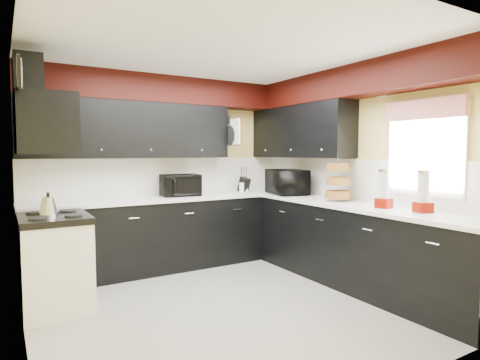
# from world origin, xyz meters

# --- Properties ---
(ground) EXTENTS (3.60, 3.60, 0.00)m
(ground) POSITION_xyz_m (0.00, 0.00, 0.00)
(ground) COLOR gray
(ground) RESTS_ON ground
(wall_back) EXTENTS (3.60, 0.06, 2.50)m
(wall_back) POSITION_xyz_m (0.00, 1.80, 1.25)
(wall_back) COLOR #E0C666
(wall_back) RESTS_ON ground
(wall_right) EXTENTS (0.06, 3.60, 2.50)m
(wall_right) POSITION_xyz_m (1.80, 0.00, 1.25)
(wall_right) COLOR #E0C666
(wall_right) RESTS_ON ground
(wall_left) EXTENTS (0.06, 3.60, 2.50)m
(wall_left) POSITION_xyz_m (-1.80, 0.00, 1.25)
(wall_left) COLOR #E0C666
(wall_left) RESTS_ON ground
(ceiling) EXTENTS (3.60, 3.60, 0.06)m
(ceiling) POSITION_xyz_m (0.00, 0.00, 2.50)
(ceiling) COLOR white
(ceiling) RESTS_ON wall_back
(cab_back) EXTENTS (3.60, 0.60, 0.90)m
(cab_back) POSITION_xyz_m (0.00, 1.50, 0.45)
(cab_back) COLOR black
(cab_back) RESTS_ON ground
(cab_right) EXTENTS (0.60, 3.00, 0.90)m
(cab_right) POSITION_xyz_m (1.50, -0.30, 0.45)
(cab_right) COLOR black
(cab_right) RESTS_ON ground
(counter_back) EXTENTS (3.62, 0.64, 0.04)m
(counter_back) POSITION_xyz_m (0.00, 1.50, 0.92)
(counter_back) COLOR white
(counter_back) RESTS_ON cab_back
(counter_right) EXTENTS (0.64, 3.02, 0.04)m
(counter_right) POSITION_xyz_m (1.50, -0.30, 0.92)
(counter_right) COLOR white
(counter_right) RESTS_ON cab_right
(splash_back) EXTENTS (3.60, 0.02, 0.50)m
(splash_back) POSITION_xyz_m (0.00, 1.79, 1.19)
(splash_back) COLOR white
(splash_back) RESTS_ON counter_back
(splash_right) EXTENTS (0.02, 3.60, 0.50)m
(splash_right) POSITION_xyz_m (1.79, 0.00, 1.19)
(splash_right) COLOR white
(splash_right) RESTS_ON counter_right
(upper_back) EXTENTS (2.60, 0.35, 0.70)m
(upper_back) POSITION_xyz_m (-0.50, 1.62, 1.80)
(upper_back) COLOR black
(upper_back) RESTS_ON wall_back
(upper_right) EXTENTS (0.35, 1.80, 0.70)m
(upper_right) POSITION_xyz_m (1.62, 0.90, 1.80)
(upper_right) COLOR black
(upper_right) RESTS_ON wall_right
(soffit_back) EXTENTS (3.60, 0.36, 0.35)m
(soffit_back) POSITION_xyz_m (0.00, 1.62, 2.33)
(soffit_back) COLOR black
(soffit_back) RESTS_ON wall_back
(soffit_right) EXTENTS (0.36, 3.24, 0.35)m
(soffit_right) POSITION_xyz_m (1.62, -0.18, 2.33)
(soffit_right) COLOR black
(soffit_right) RESTS_ON wall_right
(stove) EXTENTS (0.60, 0.75, 0.86)m
(stove) POSITION_xyz_m (-1.50, 0.75, 0.43)
(stove) COLOR white
(stove) RESTS_ON ground
(cooktop) EXTENTS (0.62, 0.77, 0.06)m
(cooktop) POSITION_xyz_m (-1.50, 0.75, 0.89)
(cooktop) COLOR black
(cooktop) RESTS_ON stove
(hood) EXTENTS (0.50, 0.78, 0.55)m
(hood) POSITION_xyz_m (-1.55, 0.75, 1.78)
(hood) COLOR black
(hood) RESTS_ON wall_left
(hood_duct) EXTENTS (0.24, 0.40, 0.40)m
(hood_duct) POSITION_xyz_m (-1.68, 0.75, 2.20)
(hood_duct) COLOR black
(hood_duct) RESTS_ON wall_left
(window) EXTENTS (0.03, 0.86, 0.96)m
(window) POSITION_xyz_m (1.79, -0.90, 1.55)
(window) COLOR white
(window) RESTS_ON wall_right
(valance) EXTENTS (0.04, 0.88, 0.20)m
(valance) POSITION_xyz_m (1.73, -0.90, 1.95)
(valance) COLOR red
(valance) RESTS_ON wall_right
(pan_top) EXTENTS (0.03, 0.22, 0.40)m
(pan_top) POSITION_xyz_m (0.82, 1.55, 2.00)
(pan_top) COLOR black
(pan_top) RESTS_ON upper_back
(pan_mid) EXTENTS (0.03, 0.28, 0.46)m
(pan_mid) POSITION_xyz_m (0.82, 1.42, 1.75)
(pan_mid) COLOR black
(pan_mid) RESTS_ON upper_back
(pan_low) EXTENTS (0.03, 0.24, 0.42)m
(pan_low) POSITION_xyz_m (0.82, 1.68, 1.72)
(pan_low) COLOR black
(pan_low) RESTS_ON upper_back
(cut_board) EXTENTS (0.03, 0.26, 0.35)m
(cut_board) POSITION_xyz_m (0.83, 1.30, 1.80)
(cut_board) COLOR white
(cut_board) RESTS_ON upper_back
(baskets) EXTENTS (0.27, 0.27, 0.50)m
(baskets) POSITION_xyz_m (1.52, 0.05, 1.18)
(baskets) COLOR brown
(baskets) RESTS_ON upper_right
(clock) EXTENTS (0.03, 0.30, 0.30)m
(clock) POSITION_xyz_m (-1.77, 0.25, 2.15)
(clock) COLOR black
(clock) RESTS_ON wall_left
(deco_plate) EXTENTS (0.03, 0.24, 0.24)m
(deco_plate) POSITION_xyz_m (1.77, -0.35, 2.25)
(deco_plate) COLOR white
(deco_plate) RESTS_ON wall_right
(toaster_oven) EXTENTS (0.53, 0.46, 0.29)m
(toaster_oven) POSITION_xyz_m (0.13, 1.54, 1.08)
(toaster_oven) COLOR black
(toaster_oven) RESTS_ON counter_back
(microwave) EXTENTS (0.54, 0.69, 0.34)m
(microwave) POSITION_xyz_m (1.47, 0.96, 1.11)
(microwave) COLOR black
(microwave) RESTS_ON counter_right
(utensil_crock) EXTENTS (0.14, 0.14, 0.14)m
(utensil_crock) POSITION_xyz_m (1.10, 1.51, 1.01)
(utensil_crock) COLOR white
(utensil_crock) RESTS_ON counter_back
(knife_block) EXTENTS (0.14, 0.16, 0.21)m
(knife_block) POSITION_xyz_m (1.10, 1.50, 1.05)
(knife_block) COLOR black
(knife_block) RESTS_ON counter_back
(kettle) EXTENTS (0.23, 0.23, 0.17)m
(kettle) POSITION_xyz_m (-1.53, 0.86, 1.00)
(kettle) COLOR #B3B3B7
(kettle) RESTS_ON cooktop
(dispenser_a) EXTENTS (0.16, 0.16, 0.38)m
(dispenser_a) POSITION_xyz_m (1.50, -0.64, 1.13)
(dispenser_a) COLOR maroon
(dispenser_a) RESTS_ON counter_right
(dispenser_b) EXTENTS (0.18, 0.18, 0.38)m
(dispenser_b) POSITION_xyz_m (1.57, -1.04, 1.13)
(dispenser_b) COLOR #6B0E00
(dispenser_b) RESTS_ON counter_right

